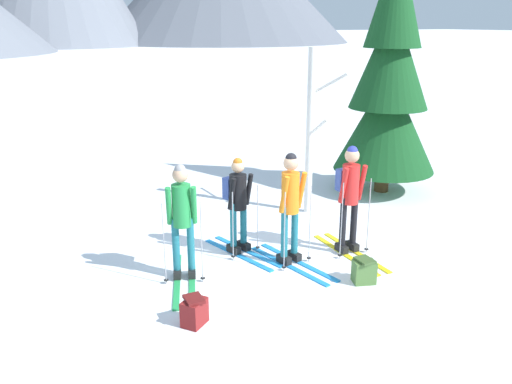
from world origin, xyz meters
TOP-DOWN VIEW (x-y plane):
  - ground_plane at (0.00, 0.00)m, footprint 400.00×400.00m
  - skier_in_green at (-1.28, -0.13)m, footprint 0.87×1.78m
  - skier_in_black at (-0.17, 0.38)m, footprint 0.78×1.68m
  - skier_in_orange at (0.41, -0.37)m, footprint 0.71×1.79m
  - skier_in_red at (1.49, -0.40)m, footprint 0.61×1.77m
  - pine_tree_near at (4.14, 2.04)m, footprint 2.22×2.22m
  - birch_tree_tall at (1.92, 1.57)m, footprint 0.59×0.97m
  - backpack_on_snow_front at (-1.58, -1.44)m, footprint 0.40×0.39m
  - backpack_on_snow_beside at (1.07, -1.44)m, footprint 0.38×0.32m

SIDE VIEW (x-z plane):
  - ground_plane at x=0.00m, z-range 0.00..0.00m
  - backpack_on_snow_front at x=-1.58m, z-range 0.00..0.38m
  - backpack_on_snow_beside at x=1.07m, z-range 0.00..0.38m
  - skier_in_black at x=-0.17m, z-range 0.09..1.72m
  - skier_in_green at x=-1.28m, z-range 0.12..1.89m
  - skier_in_orange at x=0.41m, z-range 0.10..1.91m
  - skier_in_red at x=1.49m, z-range 0.13..1.95m
  - birch_tree_tall at x=1.92m, z-range 0.04..3.29m
  - pine_tree_near at x=4.14m, z-range -0.23..5.14m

